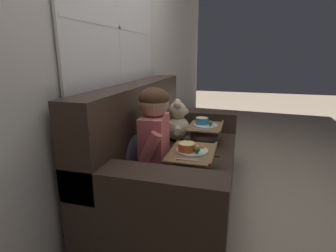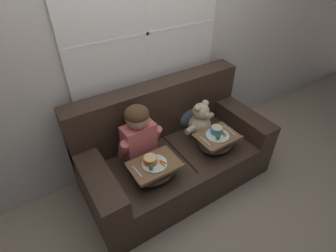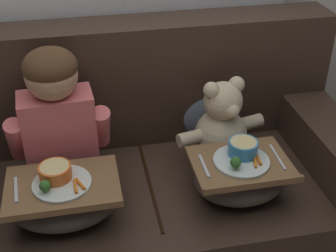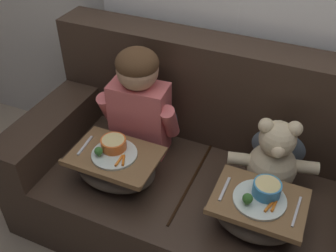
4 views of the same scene
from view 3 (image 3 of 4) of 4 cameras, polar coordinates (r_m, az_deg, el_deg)
The scene contains 8 objects.
ground_plane at distance 2.32m, azimuth -2.25°, elevation -13.99°, with size 14.00×14.00×0.00m, color tan.
couch at distance 2.15m, azimuth -2.80°, elevation -6.15°, with size 1.83×0.92×0.98m.
throw_pillow_behind_child at distance 2.16m, azimuth -12.95°, elevation 0.89°, with size 0.36×0.17×0.38m.
throw_pillow_behind_teddy at distance 2.24m, azimuth 5.10°, elevation 2.76°, with size 0.34×0.16×0.35m.
child_figure at distance 1.92m, azimuth -13.44°, elevation 1.82°, with size 0.43×0.21×0.59m.
teddy_bear at distance 2.08m, azimuth 6.60°, elevation 0.01°, with size 0.42×0.30×0.39m.
lap_tray_child at distance 1.84m, azimuth -12.55°, elevation -8.71°, with size 0.42×0.31×0.22m.
lap_tray_teddy at distance 1.92m, azimuth 8.75°, elevation -6.04°, with size 0.39×0.31×0.23m.
Camera 3 is at (-0.23, -1.58, 1.67)m, focal length 50.00 mm.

